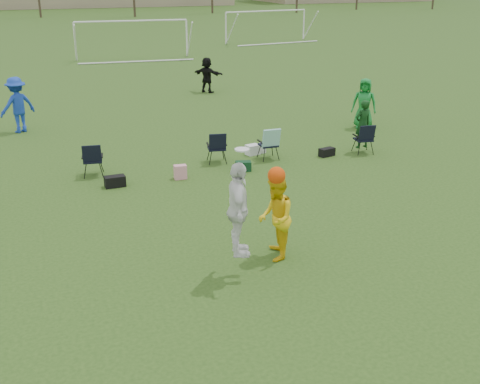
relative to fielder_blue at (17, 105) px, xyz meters
name	(u,v)px	position (x,y,z in m)	size (l,w,h in m)	color
ground	(245,309)	(3.44, -14.21, -1.00)	(260.00, 260.00, 0.00)	#294A17
fielder_blue	(17,105)	(0.00, 0.00, 0.00)	(1.29, 0.74, 2.00)	#183DB6
fielder_green_far	(364,103)	(12.05, -3.72, -0.08)	(0.90, 0.59, 1.85)	#167E2E
fielder_black	(207,75)	(8.61, 4.85, -0.16)	(1.55, 0.49, 1.67)	black
center_contest	(259,214)	(4.26, -12.78, 0.14)	(1.81, 1.64, 2.60)	white
sideline_setup	(260,145)	(6.89, -6.24, -0.48)	(9.13, 1.93, 1.70)	#0E3612
goal_mid	(132,28)	(7.44, 17.79, 0.92)	(7.40, 0.63, 2.46)	white
goal_right	(266,17)	(19.44, 23.79, 0.92)	(7.35, 1.14, 2.46)	white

